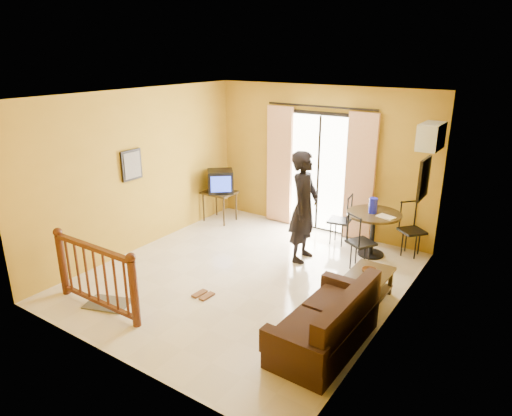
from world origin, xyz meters
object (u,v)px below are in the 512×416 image
Objects in this scene: dining_table at (373,222)px; standing_person at (304,207)px; television at (220,181)px; coffee_table at (366,285)px; sofa at (328,326)px.

standing_person is at bearing -138.68° from dining_table.
coffee_table is (3.72, -1.48, -0.57)m from television.
sofa is (0.51, -2.84, -0.31)m from dining_table.
television is 4.64m from sofa.
sofa is at bearing -89.92° from coffee_table.
coffee_table is at bearing 91.35° from sofa.
television is 0.73× the size of dining_table.
television reaches higher than sofa.
dining_table is 0.49× the size of standing_person.
sofa is 0.89× the size of standing_person.
television is 0.41× the size of sofa.
television is 2.39m from standing_person.
coffee_table is 1.76m from standing_person.
dining_table is at bearing 101.46° from sofa.
coffee_table is at bearing -124.89° from standing_person.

